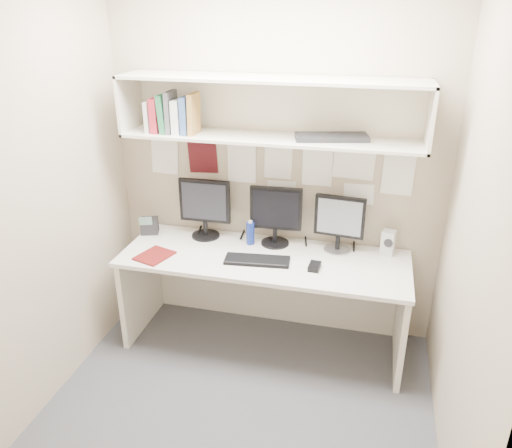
% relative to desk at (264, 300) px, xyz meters
% --- Properties ---
extents(floor, '(2.40, 2.00, 0.01)m').
position_rel_desk_xyz_m(floor, '(0.00, -0.65, -0.37)').
color(floor, '#434247').
rests_on(floor, ground).
extents(wall_back, '(2.40, 0.02, 2.60)m').
position_rel_desk_xyz_m(wall_back, '(0.00, 0.35, 0.93)').
color(wall_back, tan).
rests_on(wall_back, ground).
extents(wall_front, '(2.40, 0.02, 2.60)m').
position_rel_desk_xyz_m(wall_front, '(0.00, -1.65, 0.93)').
color(wall_front, tan).
rests_on(wall_front, ground).
extents(wall_left, '(0.02, 2.00, 2.60)m').
position_rel_desk_xyz_m(wall_left, '(-1.20, -0.65, 0.93)').
color(wall_left, tan).
rests_on(wall_left, ground).
extents(wall_right, '(0.02, 2.00, 2.60)m').
position_rel_desk_xyz_m(wall_right, '(1.20, -0.65, 0.93)').
color(wall_right, tan).
rests_on(wall_right, ground).
extents(desk, '(2.00, 0.70, 0.73)m').
position_rel_desk_xyz_m(desk, '(0.00, 0.00, 0.00)').
color(desk, silver).
rests_on(desk, floor).
extents(overhead_hutch, '(2.00, 0.38, 0.40)m').
position_rel_desk_xyz_m(overhead_hutch, '(0.00, 0.21, 1.35)').
color(overhead_hutch, beige).
rests_on(overhead_hutch, wall_back).
extents(pinned_papers, '(1.92, 0.01, 0.48)m').
position_rel_desk_xyz_m(pinned_papers, '(0.00, 0.34, 0.88)').
color(pinned_papers, white).
rests_on(pinned_papers, wall_back).
extents(monitor_left, '(0.38, 0.21, 0.45)m').
position_rel_desk_xyz_m(monitor_left, '(-0.50, 0.22, 0.61)').
color(monitor_left, black).
rests_on(monitor_left, desk).
extents(monitor_center, '(0.37, 0.21, 0.43)m').
position_rel_desk_xyz_m(monitor_center, '(0.03, 0.22, 0.60)').
color(monitor_center, black).
rests_on(monitor_center, desk).
extents(monitor_right, '(0.35, 0.19, 0.41)m').
position_rel_desk_xyz_m(monitor_right, '(0.49, 0.22, 0.59)').
color(monitor_right, '#A5A5AA').
rests_on(monitor_right, desk).
extents(keyboard, '(0.46, 0.20, 0.02)m').
position_rel_desk_xyz_m(keyboard, '(-0.03, -0.09, 0.37)').
color(keyboard, black).
rests_on(keyboard, desk).
extents(mouse, '(0.08, 0.12, 0.04)m').
position_rel_desk_xyz_m(mouse, '(0.37, -0.10, 0.38)').
color(mouse, black).
rests_on(mouse, desk).
extents(speaker, '(0.11, 0.11, 0.18)m').
position_rel_desk_xyz_m(speaker, '(0.83, 0.24, 0.45)').
color(speaker, beige).
rests_on(speaker, desk).
extents(blue_bottle, '(0.06, 0.06, 0.18)m').
position_rel_desk_xyz_m(blue_bottle, '(-0.14, 0.17, 0.45)').
color(blue_bottle, navy).
rests_on(blue_bottle, desk).
extents(maroon_notebook, '(0.26, 0.29, 0.01)m').
position_rel_desk_xyz_m(maroon_notebook, '(-0.74, -0.19, 0.37)').
color(maroon_notebook, '#5F1110').
rests_on(maroon_notebook, desk).
extents(desk_phone, '(0.16, 0.15, 0.16)m').
position_rel_desk_xyz_m(desk_phone, '(-0.94, 0.17, 0.42)').
color(desk_phone, black).
rests_on(desk_phone, desk).
extents(book_stack, '(0.34, 0.17, 0.28)m').
position_rel_desk_xyz_m(book_stack, '(-0.66, 0.11, 1.30)').
color(book_stack, '#B8BAB3').
rests_on(book_stack, overhead_hutch).
extents(hutch_tray, '(0.49, 0.28, 0.03)m').
position_rel_desk_xyz_m(hutch_tray, '(0.40, 0.17, 1.19)').
color(hutch_tray, black).
rests_on(hutch_tray, overhead_hutch).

